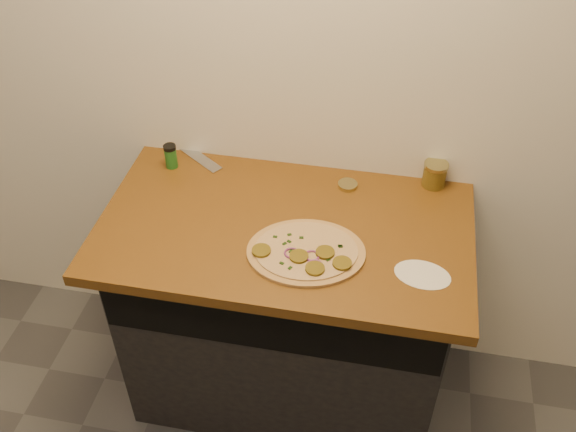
% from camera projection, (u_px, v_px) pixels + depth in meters
% --- Properties ---
extents(cabinet, '(1.10, 0.60, 0.86)m').
position_uv_depth(cabinet, '(287.00, 313.00, 2.39)').
color(cabinet, black).
rests_on(cabinet, ground).
extents(countertop, '(1.20, 0.70, 0.04)m').
position_uv_depth(countertop, '(285.00, 229.00, 2.07)').
color(countertop, brown).
rests_on(countertop, cabinet).
extents(pizza, '(0.41, 0.41, 0.02)m').
position_uv_depth(pizza, '(306.00, 252.00, 1.95)').
color(pizza, tan).
rests_on(pizza, countertop).
extents(chefs_knife, '(0.29, 0.22, 0.02)m').
position_uv_depth(chefs_knife, '(185.00, 147.00, 2.38)').
color(chefs_knife, '#B7BAC1').
rests_on(chefs_knife, countertop).
extents(mason_jar_lid, '(0.09, 0.09, 0.01)m').
position_uv_depth(mason_jar_lid, '(348.00, 185.00, 2.20)').
color(mason_jar_lid, tan).
rests_on(mason_jar_lid, countertop).
extents(salsa_jar, '(0.08, 0.08, 0.09)m').
position_uv_depth(salsa_jar, '(435.00, 174.00, 2.19)').
color(salsa_jar, maroon).
rests_on(salsa_jar, countertop).
extents(spice_shaker, '(0.04, 0.04, 0.09)m').
position_uv_depth(spice_shaker, '(171.00, 156.00, 2.27)').
color(spice_shaker, '#20611E').
rests_on(spice_shaker, countertop).
extents(flour_spill, '(0.19, 0.19, 0.00)m').
position_uv_depth(flour_spill, '(422.00, 275.00, 1.89)').
color(flour_spill, silver).
rests_on(flour_spill, countertop).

